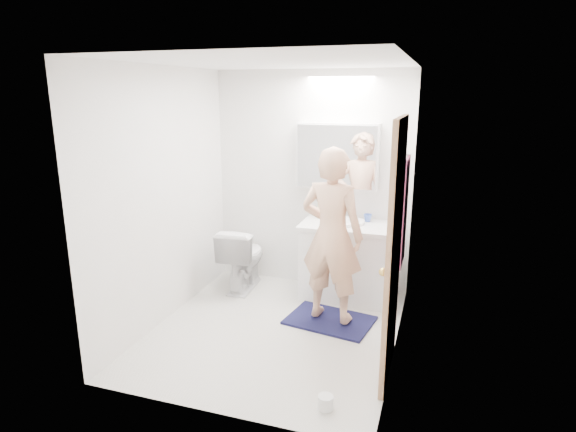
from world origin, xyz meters
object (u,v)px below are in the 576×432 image
at_px(toothbrush_cup, 368,218).
at_px(toilet_paper_roll, 326,402).
at_px(soap_bottle_b, 335,210).
at_px(person, 332,235).
at_px(soap_bottle_a, 321,208).
at_px(medicine_cabinet, 337,156).
at_px(toilet, 243,257).
at_px(vanity_cabinet, 345,263).

distance_m(toothbrush_cup, toilet_paper_roll, 2.24).
bearing_deg(soap_bottle_b, person, -79.23).
xyz_separation_m(person, soap_bottle_a, (-0.30, 0.78, 0.06)).
height_order(medicine_cabinet, toilet, medicine_cabinet).
distance_m(medicine_cabinet, soap_bottle_a, 0.58).
xyz_separation_m(toilet, soap_bottle_b, (0.98, 0.30, 0.55)).
height_order(soap_bottle_a, soap_bottle_b, soap_bottle_a).
distance_m(soap_bottle_a, soap_bottle_b, 0.15).
xyz_separation_m(person, toothbrush_cup, (0.21, 0.79, -0.01)).
distance_m(soap_bottle_a, toothbrush_cup, 0.52).
distance_m(medicine_cabinet, toothbrush_cup, 0.73).
bearing_deg(soap_bottle_a, soap_bottle_b, 11.47).
bearing_deg(soap_bottle_a, toothbrush_cup, 1.12).
bearing_deg(soap_bottle_a, toilet, -162.25).
relative_size(medicine_cabinet, soap_bottle_a, 3.71).
xyz_separation_m(toilet, toothbrush_cup, (1.34, 0.28, 0.50)).
bearing_deg(toilet_paper_roll, person, 101.95).
bearing_deg(person, soap_bottle_a, -59.28).
height_order(person, toilet_paper_roll, person).
xyz_separation_m(soap_bottle_b, toothbrush_cup, (0.36, -0.02, -0.05)).
bearing_deg(toilet, vanity_cabinet, -177.36).
relative_size(medicine_cabinet, toilet, 1.22).
distance_m(medicine_cabinet, toilet_paper_roll, 2.62).
bearing_deg(toilet, medicine_cabinet, -164.75).
height_order(toothbrush_cup, toilet_paper_roll, toothbrush_cup).
bearing_deg(toothbrush_cup, person, -104.86).
height_order(vanity_cabinet, toothbrush_cup, toothbrush_cup).
height_order(vanity_cabinet, toilet_paper_roll, vanity_cabinet).
height_order(medicine_cabinet, toothbrush_cup, medicine_cabinet).
height_order(toilet, soap_bottle_b, soap_bottle_b).
xyz_separation_m(medicine_cabinet, toilet, (-0.98, -0.33, -1.14)).
relative_size(vanity_cabinet, person, 0.54).
bearing_deg(toilet, person, 152.41).
bearing_deg(medicine_cabinet, vanity_cabinet, -51.82).
bearing_deg(vanity_cabinet, person, -91.44).
bearing_deg(toothbrush_cup, soap_bottle_a, -178.88).
height_order(medicine_cabinet, soap_bottle_b, medicine_cabinet).
bearing_deg(soap_bottle_b, toothbrush_cup, -3.15).
bearing_deg(medicine_cabinet, person, -79.92).
relative_size(toilet, soap_bottle_a, 3.04).
bearing_deg(toothbrush_cup, vanity_cabinet, -140.45).
relative_size(vanity_cabinet, soap_bottle_b, 4.81).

